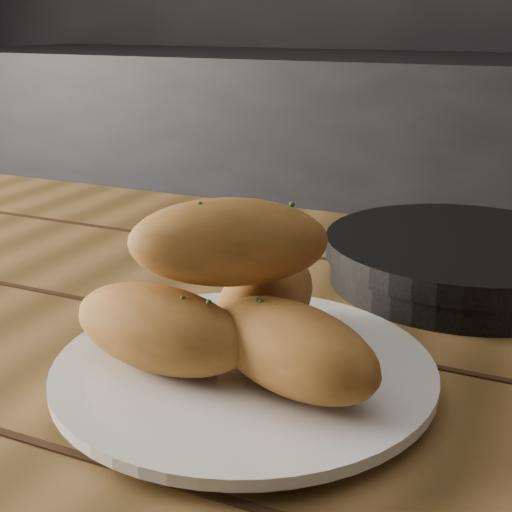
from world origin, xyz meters
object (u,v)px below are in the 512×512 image
at_px(table, 188,494).
at_px(bread_rolls, 236,304).
at_px(plate, 244,373).
at_px(skillet, 465,260).

bearing_deg(table, bread_rolls, 24.24).
distance_m(table, bread_rolls, 0.16).
relative_size(table, plate, 5.67).
distance_m(plate, skillet, 0.29).
bearing_deg(skillet, table, -116.65).
xyz_separation_m(table, plate, (0.04, 0.02, 0.10)).
height_order(plate, skillet, skillet).
bearing_deg(table, plate, 25.11).
bearing_deg(bread_rolls, skillet, 67.89).
bearing_deg(skillet, plate, -111.45).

